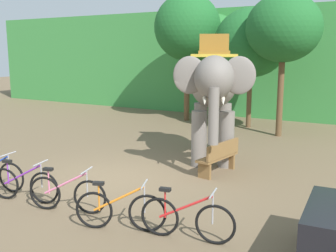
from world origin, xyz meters
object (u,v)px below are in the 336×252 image
at_px(tree_far_right, 187,28).
at_px(tree_center, 212,40).
at_px(bike_orange, 120,210).
at_px(elephant, 213,88).
at_px(bike_red, 187,219).
at_px(bike_pink, 67,194).
at_px(tree_center_left, 251,43).
at_px(bike_purple, 24,184).
at_px(wooden_bench, 219,156).
at_px(tree_center_right, 284,28).

xyz_separation_m(tree_far_right, tree_center, (0.50, 1.67, -0.53)).
bearing_deg(bike_orange, elephant, 95.36).
bearing_deg(bike_red, bike_pink, -177.85).
distance_m(tree_center_left, bike_orange, 11.72).
xyz_separation_m(elephant, bike_purple, (-2.21, -5.11, -1.82)).
distance_m(bike_red, wooden_bench, 4.03).
relative_size(bike_red, wooden_bench, 1.09).
relative_size(tree_center_left, elephant, 1.22).
distance_m(tree_far_right, bike_red, 13.18).
relative_size(elephant, bike_red, 2.47).
relative_size(tree_far_right, bike_red, 3.50).
relative_size(bike_pink, wooden_bench, 1.07).
distance_m(tree_center, wooden_bench, 10.44).
height_order(elephant, bike_orange, elephant).
distance_m(tree_center_right, bike_pink, 10.60).
height_order(tree_center_left, tree_center_right, tree_center_right).
bearing_deg(tree_center_left, elephant, -81.20).
relative_size(tree_far_right, tree_center_right, 1.09).
bearing_deg(bike_red, tree_center, 112.50).
relative_size(tree_far_right, tree_center, 1.16).
xyz_separation_m(tree_far_right, tree_center_right, (4.81, -1.47, -0.25)).
relative_size(tree_center, tree_center_left, 1.00).
relative_size(tree_far_right, elephant, 1.42).
relative_size(tree_far_right, wooden_bench, 3.82).
relative_size(tree_center, tree_center_right, 0.95).
bearing_deg(bike_red, bike_purple, -177.99).
xyz_separation_m(tree_center_right, bike_orange, (-0.24, -9.93, -3.71)).
bearing_deg(bike_purple, bike_pink, 1.69).
relative_size(elephant, bike_orange, 2.60).
relative_size(tree_far_right, bike_purple, 3.53).
bearing_deg(tree_far_right, bike_orange, -68.16).
bearing_deg(bike_orange, bike_pink, 173.97).
xyz_separation_m(tree_center, bike_red, (5.31, -12.82, -3.43)).
xyz_separation_m(tree_center_left, bike_orange, (1.41, -11.18, -3.23)).
bearing_deg(tree_center_right, tree_far_right, 163.01).
bearing_deg(bike_pink, bike_orange, -6.03).
relative_size(tree_center, bike_pink, 3.09).
distance_m(bike_pink, wooden_bench, 4.33).
distance_m(elephant, bike_orange, 5.56).
relative_size(tree_center_right, bike_orange, 3.36).
bearing_deg(tree_center_right, tree_center_left, 143.05).
relative_size(tree_center, bike_red, 3.02).
bearing_deg(tree_center, elephant, -65.45).
relative_size(tree_far_right, bike_orange, 3.68).
bearing_deg(bike_red, tree_center_left, 103.62).
bearing_deg(elephant, tree_center_left, 98.80).
bearing_deg(bike_orange, tree_center_left, 97.20).
height_order(tree_center_left, bike_red, tree_center_left).
distance_m(tree_center_right, wooden_bench, 6.82).
height_order(tree_far_right, tree_center_left, tree_far_right).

